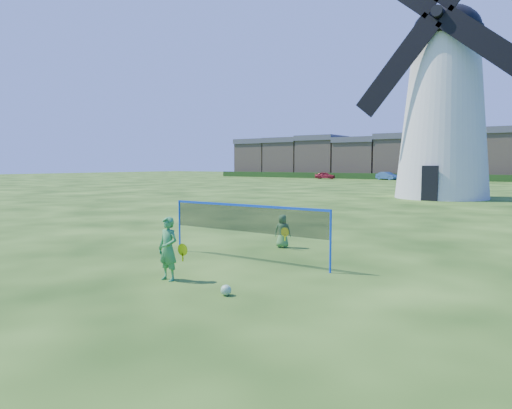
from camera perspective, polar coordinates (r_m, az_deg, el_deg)
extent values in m
plane|color=black|center=(13.16, -1.97, -6.63)|extent=(220.00, 220.00, 0.00)
ellipsoid|color=black|center=(39.90, 22.10, 18.93)|extent=(4.91, 4.91, 3.68)
cylinder|color=black|center=(39.90, 22.10, 18.93)|extent=(5.09, 5.09, 0.20)
cube|color=black|center=(35.44, 20.31, 2.42)|extent=(1.14, 0.14, 2.50)
cube|color=black|center=(36.21, 20.81, 9.48)|extent=(0.80, 0.14, 1.02)
cube|color=black|center=(37.21, 21.19, 14.99)|extent=(0.68, 0.14, 0.91)
cylinder|color=black|center=(37.84, 21.29, 20.82)|extent=(0.80, 1.36, 0.80)
cylinder|color=black|center=(42.84, 23.02, 19.31)|extent=(2.50, 0.14, 2.50)
cylinder|color=black|center=(42.30, 22.86, 19.51)|extent=(0.16, 2.04, 0.16)
cube|color=black|center=(37.53, 16.69, 15.69)|extent=(6.26, 0.11, 7.17)
cube|color=black|center=(36.23, 26.56, 16.80)|extent=(7.17, 0.11, 6.26)
cylinder|color=blue|center=(14.39, -9.25, -2.56)|extent=(0.05, 0.05, 1.55)
cylinder|color=blue|center=(11.54, 9.02, -4.43)|extent=(0.05, 0.05, 1.55)
cube|color=black|center=(12.75, -1.14, -1.77)|extent=(5.00, 0.02, 0.70)
cube|color=blue|center=(12.71, -1.14, -0.12)|extent=(5.00, 0.02, 0.06)
imported|color=#39904C|center=(10.87, -10.62, -5.30)|extent=(0.53, 0.35, 1.45)
cylinder|color=#E6F60C|center=(10.81, -8.88, -5.43)|extent=(0.28, 0.02, 0.28)
cube|color=#E6F60C|center=(10.84, -8.87, -6.32)|extent=(0.03, 0.02, 0.20)
imported|color=#509347|center=(14.87, 3.24, -3.23)|extent=(0.60, 0.50, 1.05)
cylinder|color=#E6F60C|center=(14.57, 3.53, -3.35)|extent=(0.28, 0.02, 0.28)
cube|color=#E6F60C|center=(14.60, 3.53, -4.01)|extent=(0.03, 0.02, 0.20)
sphere|color=green|center=(9.63, -3.66, -10.32)|extent=(0.22, 0.22, 0.22)
cube|color=gray|center=(99.75, 0.28, 5.39)|extent=(6.80, 8.00, 6.66)
cube|color=#4C4C54|center=(99.85, 0.29, 7.59)|extent=(7.10, 8.40, 1.00)
cube|color=gray|center=(95.85, 3.88, 5.42)|extent=(7.09, 8.00, 6.72)
cube|color=#4C4C54|center=(95.95, 3.89, 7.72)|extent=(7.39, 8.40, 1.00)
cube|color=gray|center=(92.20, 7.95, 5.46)|extent=(7.48, 8.00, 6.93)
cube|color=#4C4C54|center=(92.32, 7.98, 7.92)|extent=(7.78, 8.40, 1.00)
cube|color=gray|center=(88.97, 12.45, 5.23)|extent=(7.48, 8.00, 6.37)
cube|color=#4C4C54|center=(89.07, 12.49, 7.60)|extent=(7.78, 8.40, 1.00)
cube|color=gray|center=(86.28, 17.35, 5.26)|extent=(7.79, 8.00, 6.75)
cube|color=#4C4C54|center=(86.40, 17.42, 7.83)|extent=(8.09, 8.40, 1.00)
cube|color=gray|center=(84.35, 22.21, 5.01)|extent=(6.55, 8.00, 6.41)
cube|color=#4C4C54|center=(84.46, 22.30, 7.52)|extent=(6.85, 8.40, 1.00)
cube|color=gray|center=(83.11, 27.01, 5.11)|extent=(7.00, 8.00, 7.18)
cube|color=#4C4C54|center=(83.26, 27.12, 7.92)|extent=(7.30, 8.40, 1.00)
cube|color=#193814|center=(81.94, 13.41, 3.36)|extent=(62.00, 0.80, 1.00)
imported|color=maroon|center=(81.65, 8.37, 3.50)|extent=(3.64, 1.98, 1.18)
imported|color=#2B5083|center=(78.97, 15.61, 3.36)|extent=(4.07, 2.81, 1.27)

